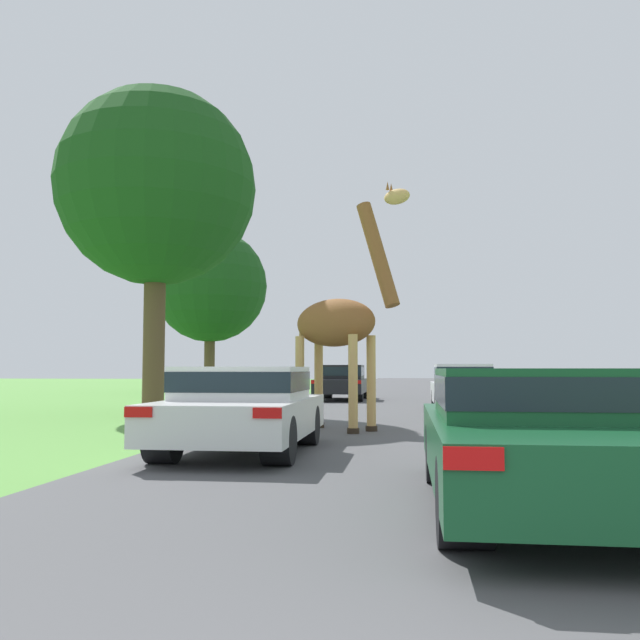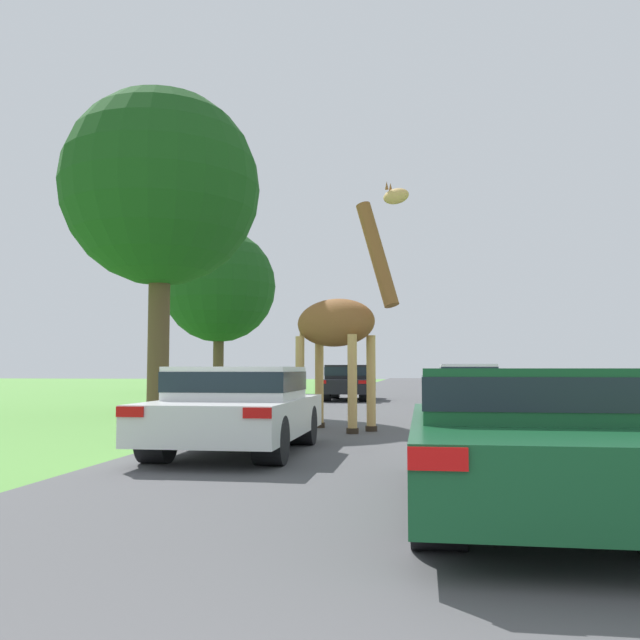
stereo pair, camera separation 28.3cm
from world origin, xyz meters
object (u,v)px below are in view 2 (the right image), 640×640
car_queue_left (468,386)px  tree_far_right (219,286)px  car_queue_right (349,381)px  giraffe_near_road (340,323)px  tree_centre_back (161,189)px  car_lead_maroon (521,433)px  car_far_ahead (238,406)px

car_queue_left → tree_far_right: 18.89m
car_queue_right → car_queue_left: (4.25, -6.29, -0.02)m
giraffe_near_road → tree_far_right: (-8.98, 20.96, 3.46)m
car_queue_left → tree_centre_back: bearing=-162.3°
car_lead_maroon → tree_centre_back: size_ratio=0.50×
car_queue_left → car_far_ahead: size_ratio=1.04×
car_queue_left → car_queue_right: bearing=124.0°
car_queue_left → car_far_ahead: bearing=-110.4°
tree_centre_back → car_queue_right: bearing=64.2°
car_queue_right → car_far_ahead: car_queue_right is taller
car_far_ahead → tree_centre_back: size_ratio=0.44×
giraffe_near_road → tree_centre_back: bearing=-97.2°
car_far_ahead → tree_centre_back: (-4.55, 8.18, 5.64)m
giraffe_near_road → tree_far_right: 23.06m
car_lead_maroon → tree_far_right: tree_far_right is taller
giraffe_near_road → car_queue_right: 13.61m
car_queue_left → tree_centre_back: 10.64m
tree_centre_back → tree_far_right: (-3.34, 16.53, -0.71)m
tree_far_right → car_far_ahead: bearing=-72.3°
car_queue_left → car_far_ahead: (-4.07, -10.93, -0.04)m
car_queue_left → car_lead_maroon: bearing=-92.0°
car_queue_left → giraffe_near_road: bearing=-112.6°
car_far_ahead → tree_centre_back: 10.93m
giraffe_near_road → car_queue_right: (-1.27, 13.47, -1.41)m
car_queue_left → tree_far_right: size_ratio=0.48×
giraffe_near_road → car_queue_left: size_ratio=1.17×
tree_centre_back → tree_far_right: tree_centre_back is taller
car_queue_right → car_lead_maroon: bearing=-79.8°
giraffe_near_road → car_lead_maroon: (2.48, -7.36, -1.48)m
giraffe_near_road → car_lead_maroon: size_ratio=1.06×
car_queue_right → car_far_ahead: bearing=-89.4°
car_lead_maroon → car_queue_right: 21.17m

